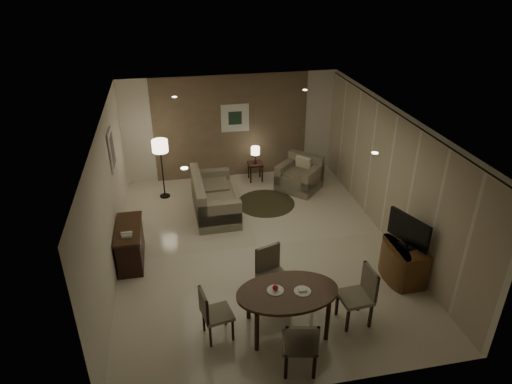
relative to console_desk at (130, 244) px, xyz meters
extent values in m
cube|color=beige|center=(2.49, 0.00, -0.38)|extent=(5.50, 7.00, 0.00)
cube|color=white|center=(2.49, 0.00, 2.33)|extent=(5.50, 7.00, 0.00)
cube|color=#7C624D|center=(2.49, 3.50, 0.98)|extent=(5.50, 0.00, 2.70)
cube|color=silver|center=(-0.26, 0.00, 0.98)|extent=(0.00, 7.00, 2.70)
cube|color=silver|center=(5.24, 0.00, 0.98)|extent=(0.00, 7.00, 2.70)
cube|color=#7C624D|center=(2.49, 3.48, 0.98)|extent=(3.96, 0.03, 2.70)
cylinder|color=black|center=(5.17, 0.00, 2.27)|extent=(0.03, 6.80, 0.03)
cube|color=silver|center=(2.59, 3.46, 1.23)|extent=(0.72, 0.03, 0.72)
cube|color=#1C3323|center=(2.59, 3.44, 1.23)|extent=(0.34, 0.01, 0.34)
cube|color=silver|center=(-0.23, 1.20, 1.48)|extent=(0.03, 0.60, 0.80)
cube|color=gray|center=(-0.21, 1.20, 1.48)|extent=(0.01, 0.46, 0.64)
cylinder|color=white|center=(1.09, -1.80, 2.31)|extent=(0.10, 0.10, 0.01)
cylinder|color=white|center=(3.89, -1.80, 2.31)|extent=(0.10, 0.10, 0.01)
cylinder|color=white|center=(1.09, 1.80, 2.31)|extent=(0.10, 0.10, 0.01)
cylinder|color=white|center=(3.89, 1.80, 2.31)|extent=(0.10, 0.10, 0.01)
cylinder|color=white|center=(2.30, -2.29, 0.38)|extent=(0.26, 0.26, 0.02)
cylinder|color=white|center=(2.70, -2.39, 0.38)|extent=(0.26, 0.26, 0.02)
sphere|color=red|center=(2.30, -2.29, 0.43)|extent=(0.09, 0.09, 0.09)
cube|color=white|center=(2.70, -2.39, 0.40)|extent=(0.12, 0.08, 0.03)
cylinder|color=#453F26|center=(3.03, 1.74, -0.37)|extent=(1.38, 1.38, 0.01)
camera|label=1|loc=(0.95, -7.58, 4.92)|focal=32.00mm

